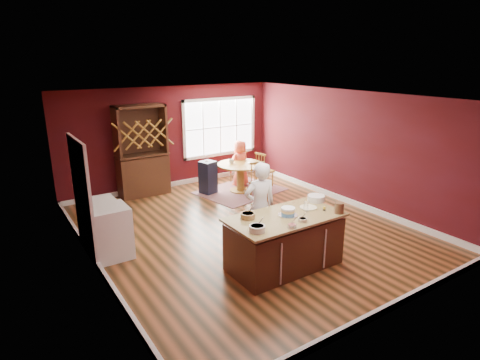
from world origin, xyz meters
The scene contains 28 objects.
room_shell centered at (0.00, 0.00, 1.35)m, with size 7.00×7.00×7.00m.
window centered at (1.50, 3.47, 1.50)m, with size 2.36×0.10×1.66m, color white, non-canonical shape.
doorway centered at (-2.97, 0.60, 1.02)m, with size 0.08×1.26×2.13m, color white, non-canonical shape.
kitchen_island centered at (-0.30, -1.67, 0.44)m, with size 1.94×1.01×0.92m.
dining_table centered at (1.29, 2.07, 0.53)m, with size 1.22×1.22×0.75m.
baker centered at (-0.26, -0.90, 0.83)m, with size 0.61×0.40×1.66m, color white.
layer_cake centered at (-0.25, -1.67, 0.99)m, with size 0.33×0.33×0.13m, color white, non-canonical shape.
bowl_blue centered at (-1.04, -1.91, 0.97)m, with size 0.24×0.24×0.09m, color silver.
bowl_yellow centered at (-0.87, -1.41, 0.96)m, with size 0.24×0.24×0.09m, color #9D8441.
bowl_pink centered at (-0.51, -2.09, 0.95)m, with size 0.15×0.15×0.05m, color silver.
bowl_olive centered at (-0.22, -1.99, 0.95)m, with size 0.15×0.15×0.05m, color beige.
drinking_glass centered at (0.13, -1.69, 1.00)m, with size 0.08×0.08×0.17m, color white.
dinner_plate centered at (0.26, -1.61, 0.93)m, with size 0.29×0.29×0.02m, color #FAF6CD.
white_tub centered at (0.62, -1.42, 0.97)m, with size 0.31×0.31×0.11m, color white.
stoneware_crock centered at (0.53, -2.06, 1.01)m, with size 0.16×0.16×0.19m, color brown.
toy_figurine centered at (0.40, -1.85, 0.96)m, with size 0.05×0.05×0.08m, color gold, non-canonical shape.
rug centered at (1.29, 2.07, 0.01)m, with size 2.10×1.62×0.01m, color brown.
chair_east centered at (2.05, 2.04, 0.49)m, with size 0.41×0.39×0.98m, color #9C562C, non-canonical shape.
chair_south centered at (1.26, 1.21, 0.48)m, with size 0.40×0.39×0.96m, color brown, non-canonical shape.
chair_north centered at (1.68, 2.79, 0.46)m, with size 0.38×0.37×0.92m, color olive, non-canonical shape.
seated_woman centered at (1.56, 2.50, 0.63)m, with size 0.62×0.40×1.26m, color #E25136.
high_chair centered at (0.50, 2.41, 0.45)m, with size 0.36×0.36×0.89m, color black, non-canonical shape.
toddler centered at (0.54, 2.42, 0.81)m, with size 0.18×0.14×0.26m, color #8CA5BF, non-canonical shape.
table_plate centered at (1.55, 1.94, 0.76)m, with size 0.21×0.21×0.02m, color beige.
table_cup centered at (1.11, 2.24, 0.80)m, with size 0.13×0.13×0.10m, color silver.
hutch centered at (-0.94, 3.22, 1.15)m, with size 1.26×0.52×2.30m, color black.
washer centered at (-2.64, 0.28, 0.47)m, with size 0.65×0.63×0.94m, color white.
dryer centered at (-2.64, 0.92, 0.44)m, with size 0.60×0.58×0.88m, color silver.
Camera 1 is at (-4.28, -6.36, 3.42)m, focal length 30.00 mm.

